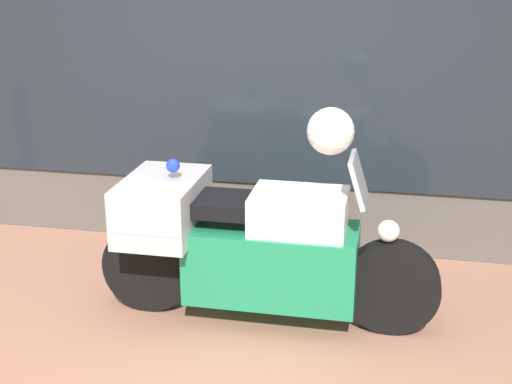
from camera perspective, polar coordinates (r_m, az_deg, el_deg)
The scene contains 5 objects.
ground_plane at distance 4.44m, azimuth -4.23°, elevation -13.23°, with size 60.00×60.00×0.00m, color #9E6B56.
shop_building at distance 5.81m, azimuth -3.41°, elevation 15.05°, with size 6.72×0.55×3.92m.
window_display at distance 5.98m, azimuth 4.30°, elevation 0.47°, with size 5.38×0.30×1.97m.
paramedic_motorcycle at distance 4.65m, azimuth -0.92°, elevation -3.99°, with size 2.25×0.75×1.17m.
white_helmet at distance 4.34m, azimuth 5.99°, elevation 4.86°, with size 0.29×0.29×0.29m, color white.
Camera 1 is at (1.06, -3.61, 2.36)m, focal length 50.00 mm.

